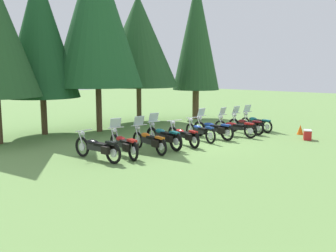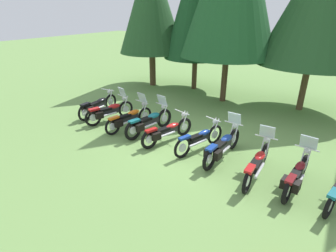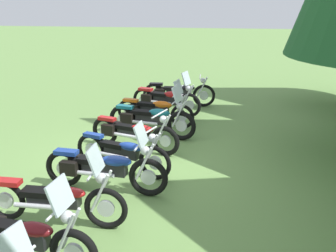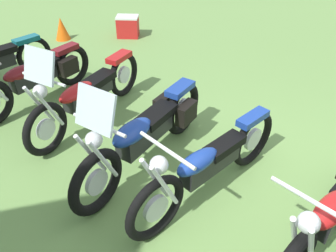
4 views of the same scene
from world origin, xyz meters
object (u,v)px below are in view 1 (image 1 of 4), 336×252
at_px(motorcycle_9, 255,122).
at_px(traffic_cone, 300,130).
at_px(pine_tree_3, 138,41).
at_px(motorcycle_2, 149,140).
at_px(motorcycle_8, 246,125).
at_px(motorcycle_7, 234,127).
at_px(pine_tree_4, 196,34).
at_px(pine_tree_2, 96,15).
at_px(motorcycle_3, 164,136).
at_px(motorcycle_5, 200,131).
at_px(motorcycle_1, 124,144).
at_px(pine_tree_1, 40,33).
at_px(motorcycle_4, 184,135).
at_px(motorcycle_0, 98,147).
at_px(motorcycle_6, 213,128).
at_px(picnic_cooler, 307,135).

distance_m(motorcycle_9, traffic_cone, 2.28).
distance_m(pine_tree_3, traffic_cone, 10.43).
height_order(motorcycle_2, motorcycle_8, same).
height_order(motorcycle_7, pine_tree_4, pine_tree_4).
bearing_deg(motorcycle_9, pine_tree_2, 56.39).
xyz_separation_m(motorcycle_3, pine_tree_2, (0.85, 5.36, 5.40)).
relative_size(motorcycle_2, motorcycle_5, 1.05).
xyz_separation_m(motorcycle_1, pine_tree_1, (0.60, 6.61, 4.44)).
bearing_deg(motorcycle_4, traffic_cone, -97.04).
bearing_deg(motorcycle_4, motorcycle_0, 99.05).
bearing_deg(pine_tree_3, motorcycle_6, -102.00).
xyz_separation_m(motorcycle_8, motorcycle_9, (1.02, 0.04, 0.01)).
height_order(pine_tree_1, picnic_cooler, pine_tree_1).
xyz_separation_m(motorcycle_2, pine_tree_3, (5.43, 6.25, 4.39)).
distance_m(motorcycle_8, pine_tree_3, 8.20).
xyz_separation_m(motorcycle_1, motorcycle_7, (6.48, -0.71, -0.03)).
relative_size(pine_tree_1, pine_tree_2, 0.85).
distance_m(motorcycle_9, pine_tree_1, 11.69).
height_order(pine_tree_2, pine_tree_4, pine_tree_2).
bearing_deg(motorcycle_0, motorcycle_6, -98.44).
height_order(motorcycle_2, pine_tree_4, pine_tree_4).
relative_size(pine_tree_2, pine_tree_4, 1.05).
bearing_deg(motorcycle_2, motorcycle_0, 91.08).
bearing_deg(motorcycle_4, pine_tree_4, -38.78).
distance_m(motorcycle_0, motorcycle_6, 6.28).
bearing_deg(pine_tree_4, motorcycle_8, -117.96).
bearing_deg(pine_tree_3, pine_tree_1, 175.27).
xyz_separation_m(motorcycle_8, pine_tree_3, (-0.90, 6.86, 4.41)).
distance_m(motorcycle_4, motorcycle_8, 4.43).
xyz_separation_m(motorcycle_6, pine_tree_4, (5.17, 5.05, 4.95)).
xyz_separation_m(motorcycle_4, motorcycle_8, (4.40, -0.45, 0.02)).
bearing_deg(motorcycle_4, pine_tree_1, 36.81).
bearing_deg(motorcycle_0, motorcycle_3, -98.70).
distance_m(motorcycle_3, pine_tree_1, 8.15).
xyz_separation_m(motorcycle_6, traffic_cone, (3.80, -2.59, -0.24)).
relative_size(motorcycle_4, motorcycle_7, 0.96).
xyz_separation_m(motorcycle_7, traffic_cone, (2.58, -2.20, -0.22)).
height_order(motorcycle_1, motorcycle_3, motorcycle_3).
relative_size(motorcycle_5, picnic_cooler, 3.83).
relative_size(pine_tree_1, pine_tree_4, 0.89).
bearing_deg(motorcycle_0, pine_tree_2, -41.40).
relative_size(motorcycle_3, pine_tree_4, 0.27).
xyz_separation_m(motorcycle_4, motorcycle_9, (5.43, -0.41, 0.03)).
height_order(motorcycle_0, picnic_cooler, motorcycle_0).
height_order(motorcycle_3, pine_tree_3, pine_tree_3).
height_order(motorcycle_4, pine_tree_1, pine_tree_1).
relative_size(motorcycle_3, traffic_cone, 4.97).
bearing_deg(motorcycle_5, pine_tree_2, 31.94).
height_order(motorcycle_6, pine_tree_2, pine_tree_2).
height_order(motorcycle_5, pine_tree_1, pine_tree_1).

